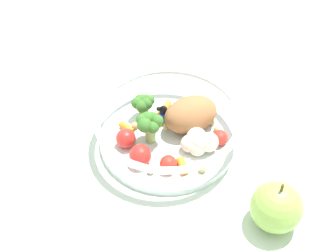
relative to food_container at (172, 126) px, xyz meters
name	(u,v)px	position (x,y,z in m)	size (l,w,h in m)	color
ground_plane	(169,133)	(0.02, 0.00, -0.03)	(2.40, 2.40, 0.00)	silver
food_container	(172,126)	(0.00, 0.00, 0.00)	(0.22, 0.22, 0.07)	white
loose_apple	(277,207)	(-0.19, -0.04, 0.00)	(0.07, 0.07, 0.08)	#8CB74C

